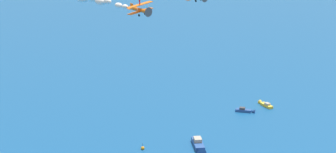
{
  "coord_description": "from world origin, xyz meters",
  "views": [
    {
      "loc": [
        73.25,
        139.08,
        81.33
      ],
      "look_at": [
        -0.08,
        0.32,
        29.22
      ],
      "focal_mm": 68.24,
      "sensor_mm": 36.0,
      "label": 1
    }
  ],
  "objects_px": {
    "wingwalker_wingman": "(140,1)",
    "motorboat_mid_cluster": "(246,110)",
    "marker_buoy": "(143,148)",
    "motorboat_ahead": "(199,146)",
    "biplane_wingman": "(140,9)",
    "motorboat_far_stbd": "(265,104)"
  },
  "relations": [
    {
      "from": "biplane_wingman",
      "to": "motorboat_ahead",
      "type": "bearing_deg",
      "value": -148.53
    },
    {
      "from": "biplane_wingman",
      "to": "wingwalker_wingman",
      "type": "xyz_separation_m",
      "value": [
        0.18,
        0.06,
        2.18
      ]
    },
    {
      "from": "motorboat_far_stbd",
      "to": "wingwalker_wingman",
      "type": "height_order",
      "value": "wingwalker_wingman"
    },
    {
      "from": "marker_buoy",
      "to": "wingwalker_wingman",
      "type": "bearing_deg",
      "value": 64.01
    },
    {
      "from": "motorboat_mid_cluster",
      "to": "wingwalker_wingman",
      "type": "bearing_deg",
      "value": 31.38
    },
    {
      "from": "motorboat_ahead",
      "to": "motorboat_mid_cluster",
      "type": "bearing_deg",
      "value": -148.63
    },
    {
      "from": "motorboat_ahead",
      "to": "motorboat_mid_cluster",
      "type": "relative_size",
      "value": 1.81
    },
    {
      "from": "motorboat_ahead",
      "to": "motorboat_mid_cluster",
      "type": "xyz_separation_m",
      "value": [
        -29.68,
        -18.1,
        -0.32
      ]
    },
    {
      "from": "biplane_wingman",
      "to": "motorboat_far_stbd",
      "type": "bearing_deg",
      "value": -151.13
    },
    {
      "from": "motorboat_ahead",
      "to": "motorboat_far_stbd",
      "type": "bearing_deg",
      "value": -152.98
    },
    {
      "from": "motorboat_mid_cluster",
      "to": "wingwalker_wingman",
      "type": "distance_m",
      "value": 83.14
    },
    {
      "from": "motorboat_mid_cluster",
      "to": "marker_buoy",
      "type": "distance_m",
      "value": 46.35
    },
    {
      "from": "marker_buoy",
      "to": "biplane_wingman",
      "type": "xyz_separation_m",
      "value": [
        11.31,
        23.5,
        48.23
      ]
    },
    {
      "from": "motorboat_ahead",
      "to": "marker_buoy",
      "type": "height_order",
      "value": "motorboat_ahead"
    },
    {
      "from": "motorboat_mid_cluster",
      "to": "motorboat_ahead",
      "type": "bearing_deg",
      "value": 31.37
    },
    {
      "from": "motorboat_mid_cluster",
      "to": "marker_buoy",
      "type": "bearing_deg",
      "value": 13.63
    },
    {
      "from": "wingwalker_wingman",
      "to": "motorboat_mid_cluster",
      "type": "bearing_deg",
      "value": -148.62
    },
    {
      "from": "wingwalker_wingman",
      "to": "motorboat_far_stbd",
      "type": "bearing_deg",
      "value": -151.15
    },
    {
      "from": "marker_buoy",
      "to": "wingwalker_wingman",
      "type": "xyz_separation_m",
      "value": [
        11.49,
        23.56,
        50.41
      ]
    },
    {
      "from": "motorboat_ahead",
      "to": "marker_buoy",
      "type": "distance_m",
      "value": 16.97
    },
    {
      "from": "motorboat_ahead",
      "to": "marker_buoy",
      "type": "xyz_separation_m",
      "value": [
        15.37,
        -7.17,
        -0.46
      ]
    },
    {
      "from": "motorboat_far_stbd",
      "to": "motorboat_mid_cluster",
      "type": "xyz_separation_m",
      "value": [
        9.28,
        1.77,
        0.01
      ]
    }
  ]
}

